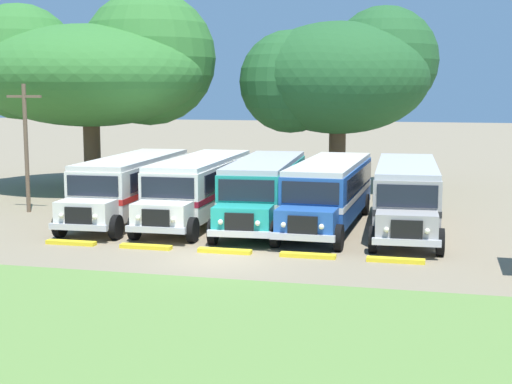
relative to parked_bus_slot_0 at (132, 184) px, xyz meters
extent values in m
plane|color=#84755B|center=(6.26, -7.11, -1.58)|extent=(220.00, 220.00, 0.00)
cube|color=olive|center=(6.26, -15.64, -1.58)|extent=(80.00, 11.86, 0.01)
cube|color=silver|center=(-0.01, 0.31, -0.03)|extent=(2.85, 9.29, 2.10)
cube|color=red|center=(-0.01, 0.31, -0.20)|extent=(2.88, 9.31, 0.24)
cube|color=black|center=(1.25, 0.66, 0.47)|extent=(0.35, 8.00, 0.80)
cube|color=black|center=(-1.29, 0.56, 0.47)|extent=(0.35, 8.00, 0.80)
cube|color=beige|center=(-0.01, 0.31, 1.13)|extent=(2.77, 9.19, 0.22)
cube|color=silver|center=(0.19, -4.99, -0.56)|extent=(2.25, 1.48, 1.05)
cube|color=black|center=(0.22, -5.73, -0.53)|extent=(1.10, 0.14, 0.70)
cube|color=#B7B7BC|center=(0.22, -5.77, -0.96)|extent=(2.41, 0.29, 0.24)
cube|color=black|center=(0.17, -4.32, 0.47)|extent=(2.20, 0.14, 0.84)
cube|color=red|center=(-0.19, 4.92, -0.14)|extent=(0.90, 0.09, 1.30)
sphere|color=#EAE5C6|center=(0.92, -5.75, -0.53)|extent=(0.20, 0.20, 0.20)
sphere|color=#EAE5C6|center=(-0.48, -5.81, -0.53)|extent=(0.20, 0.20, 0.20)
cylinder|color=black|center=(1.39, -4.84, -1.08)|extent=(0.32, 1.01, 1.00)
cylinder|color=black|center=(-1.01, -4.94, -1.08)|extent=(0.32, 1.01, 1.00)
cylinder|color=black|center=(1.07, 3.35, -1.08)|extent=(0.32, 1.01, 1.00)
cylinder|color=black|center=(-1.33, 3.26, -1.08)|extent=(0.32, 1.01, 1.00)
cube|color=silver|center=(3.21, 0.53, -0.03)|extent=(2.69, 9.25, 2.10)
cube|color=maroon|center=(3.21, 0.53, -0.20)|extent=(2.72, 9.27, 0.24)
cube|color=black|center=(4.48, 0.86, 0.47)|extent=(0.20, 8.00, 0.80)
cube|color=black|center=(1.94, 0.80, 0.47)|extent=(0.20, 8.00, 0.80)
cube|color=silver|center=(3.21, 0.53, 1.13)|extent=(2.61, 9.15, 0.22)
cube|color=silver|center=(3.32, -4.77, -0.56)|extent=(2.23, 1.44, 1.05)
cube|color=black|center=(3.34, -5.51, -0.53)|extent=(1.10, 0.12, 0.70)
cube|color=#B7B7BC|center=(3.34, -5.55, -0.96)|extent=(2.40, 0.25, 0.24)
cube|color=black|center=(3.31, -4.10, 0.47)|extent=(2.20, 0.10, 0.84)
cube|color=maroon|center=(3.12, 5.15, -0.14)|extent=(0.90, 0.08, 1.30)
sphere|color=#EAE5C6|center=(4.04, -5.54, -0.53)|extent=(0.20, 0.20, 0.20)
sphere|color=#EAE5C6|center=(2.64, -5.57, -0.53)|extent=(0.20, 0.20, 0.20)
cylinder|color=black|center=(4.52, -4.64, -1.08)|extent=(0.30, 1.01, 1.00)
cylinder|color=black|center=(2.12, -4.69, -1.08)|extent=(0.30, 1.01, 1.00)
cylinder|color=black|center=(4.35, 3.55, -1.08)|extent=(0.30, 1.01, 1.00)
cylinder|color=black|center=(1.95, 3.51, -1.08)|extent=(0.30, 1.01, 1.00)
cube|color=teal|center=(6.25, 0.48, -0.03)|extent=(3.10, 9.34, 2.10)
cube|color=white|center=(6.25, 0.48, -0.20)|extent=(3.13, 9.37, 0.24)
cube|color=black|center=(7.50, 0.86, 0.47)|extent=(0.56, 7.99, 0.80)
cube|color=black|center=(4.97, 0.70, 0.47)|extent=(0.56, 7.99, 0.80)
cube|color=#B2B2B7|center=(6.25, 0.48, 1.13)|extent=(3.01, 9.24, 0.22)
cube|color=teal|center=(6.60, -4.81, -0.56)|extent=(2.29, 1.54, 1.05)
cube|color=black|center=(6.65, -5.55, -0.53)|extent=(1.10, 0.17, 0.70)
cube|color=#B7B7BC|center=(6.65, -5.59, -0.96)|extent=(2.41, 0.36, 0.24)
cube|color=black|center=(6.56, -4.14, 0.47)|extent=(2.20, 0.20, 0.84)
cube|color=white|center=(5.95, 5.09, -0.14)|extent=(0.90, 0.12, 1.30)
sphere|color=#EAE5C6|center=(7.35, -5.55, -0.53)|extent=(0.20, 0.20, 0.20)
sphere|color=#EAE5C6|center=(5.95, -5.64, -0.53)|extent=(0.20, 0.20, 0.20)
cylinder|color=black|center=(7.79, -4.63, -1.08)|extent=(0.35, 1.02, 1.00)
cylinder|color=black|center=(5.40, -4.79, -1.08)|extent=(0.35, 1.02, 1.00)
cylinder|color=black|center=(7.25, 3.55, -1.08)|extent=(0.35, 1.02, 1.00)
cylinder|color=black|center=(4.86, 3.40, -1.08)|extent=(0.35, 1.02, 1.00)
cube|color=#23519E|center=(9.18, 0.43, -0.03)|extent=(2.71, 9.25, 2.10)
cube|color=silver|center=(9.18, 0.43, -0.20)|extent=(2.74, 9.27, 0.24)
cube|color=black|center=(10.45, 0.70, 0.47)|extent=(0.22, 8.00, 0.80)
cube|color=black|center=(7.91, 0.76, 0.47)|extent=(0.22, 8.00, 0.80)
cube|color=beige|center=(9.18, 0.43, 1.13)|extent=(2.62, 9.15, 0.22)
cube|color=#23519E|center=(9.06, -4.87, -0.56)|extent=(2.23, 1.45, 1.05)
cube|color=black|center=(9.04, -5.61, -0.53)|extent=(1.10, 0.12, 0.70)
cube|color=#B7B7BC|center=(9.04, -5.65, -0.96)|extent=(2.40, 0.25, 0.24)
cube|color=black|center=(9.07, -4.20, 0.47)|extent=(2.20, 0.11, 0.84)
cube|color=silver|center=(9.28, 5.05, -0.14)|extent=(0.90, 0.08, 1.30)
sphere|color=#EAE5C6|center=(9.74, -5.68, -0.53)|extent=(0.20, 0.20, 0.20)
sphere|color=#EAE5C6|center=(8.34, -5.64, -0.53)|extent=(0.20, 0.20, 0.20)
cylinder|color=black|center=(10.26, -4.80, -1.08)|extent=(0.30, 1.01, 1.00)
cylinder|color=black|center=(7.86, -4.74, -1.08)|extent=(0.30, 1.01, 1.00)
cylinder|color=black|center=(10.44, 3.40, -1.08)|extent=(0.30, 1.01, 1.00)
cylinder|color=black|center=(8.04, 3.46, -1.08)|extent=(0.30, 1.01, 1.00)
cube|color=#9E9993|center=(12.45, 0.43, -0.03)|extent=(2.93, 9.31, 2.10)
cube|color=#282828|center=(12.45, 0.43, -0.20)|extent=(2.96, 9.33, 0.24)
cube|color=black|center=(13.71, 0.79, 0.47)|extent=(0.42, 7.99, 0.80)
cube|color=black|center=(11.17, 0.67, 0.47)|extent=(0.42, 7.99, 0.80)
cube|color=#B2B2B7|center=(12.45, 0.43, 1.13)|extent=(2.85, 9.20, 0.22)
cube|color=#9E9993|center=(12.71, -4.87, -0.56)|extent=(2.26, 1.50, 1.05)
cube|color=black|center=(12.74, -5.60, -0.53)|extent=(1.10, 0.15, 0.70)
cube|color=#B7B7BC|center=(12.74, -5.64, -0.96)|extent=(2.41, 0.31, 0.24)
cube|color=black|center=(12.67, -4.20, 0.47)|extent=(2.20, 0.16, 0.84)
cube|color=#282828|center=(12.24, 5.04, -0.14)|extent=(0.90, 0.10, 1.30)
sphere|color=#EAE5C6|center=(13.44, -5.62, -0.53)|extent=(0.20, 0.20, 0.20)
sphere|color=#EAE5C6|center=(12.04, -5.69, -0.53)|extent=(0.20, 0.20, 0.20)
cylinder|color=black|center=(13.90, -4.71, -1.08)|extent=(0.33, 1.01, 1.00)
cylinder|color=black|center=(11.50, -4.82, -1.08)|extent=(0.33, 1.01, 1.00)
cylinder|color=black|center=(13.51, 3.48, -1.08)|extent=(0.33, 1.01, 1.00)
cylinder|color=black|center=(11.11, 3.37, -1.08)|extent=(0.33, 1.01, 1.00)
cube|color=yellow|center=(0.09, -6.14, -1.51)|extent=(2.00, 0.36, 0.15)
cube|color=yellow|center=(3.18, -6.14, -1.51)|extent=(2.00, 0.36, 0.15)
cube|color=yellow|center=(6.26, -6.14, -1.51)|extent=(2.00, 0.36, 0.15)
cube|color=yellow|center=(9.34, -6.14, -1.51)|extent=(2.00, 0.36, 0.15)
cube|color=yellow|center=(12.42, -6.14, -1.51)|extent=(2.00, 0.36, 0.15)
cylinder|color=brown|center=(7.96, 11.71, 0.49)|extent=(0.98, 0.98, 4.13)
ellipsoid|color=#235628|center=(7.96, 11.71, 4.98)|extent=(10.48, 9.04, 6.47)
sphere|color=#235628|center=(10.49, 12.78, 6.01)|extent=(6.28, 6.28, 6.28)
sphere|color=#235628|center=(5.31, 10.89, 4.76)|extent=(5.92, 5.92, 5.92)
sphere|color=#235628|center=(7.96, 14.65, 5.17)|extent=(5.90, 5.90, 5.90)
cylinder|color=brown|center=(-6.25, 8.74, 0.65)|extent=(0.99, 0.99, 4.47)
ellipsoid|color=#33702D|center=(-6.25, 8.74, 5.11)|extent=(13.72, 12.70, 5.93)
sphere|color=#33702D|center=(-3.07, 10.08, 6.14)|extent=(7.92, 7.92, 7.92)
sphere|color=#33702D|center=(-10.04, 7.57, 5.90)|extent=(6.70, 6.70, 6.70)
sphere|color=#33702D|center=(-6.25, 12.68, 5.24)|extent=(6.29, 6.29, 6.29)
cylinder|color=brown|center=(-5.54, 0.31, 1.51)|extent=(0.20, 0.20, 6.18)
cube|color=brown|center=(-5.54, 0.31, 4.00)|extent=(1.80, 0.12, 0.12)
camera|label=1|loc=(13.71, -31.71, 4.40)|focal=52.21mm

